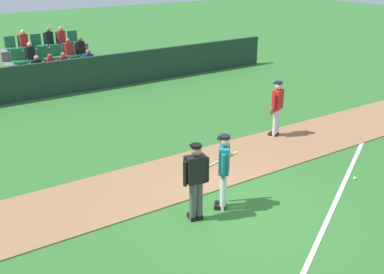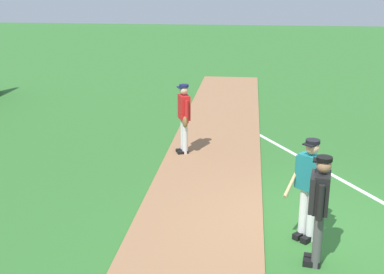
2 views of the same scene
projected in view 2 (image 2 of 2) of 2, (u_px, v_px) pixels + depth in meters
The scene contains 7 objects.
ground_plane at pixel (321, 235), 8.50m from camera, with size 80.00×80.00×0.00m, color #33702D.
infield_dirt_path at pixel (197, 227), 8.74m from camera, with size 28.00×2.34×0.03m, color #9E704C.
foul_line_chalk at pixel (326, 172), 11.28m from camera, with size 12.00×0.10×0.01m, color white.
batter_teal_jersey at pixel (309, 186), 8.10m from camera, with size 0.75×0.68×1.76m.
umpire_home_plate at pixel (319, 205), 7.34m from camera, with size 0.58×0.35×1.76m.
runner_red_jersey at pixel (184, 117), 12.16m from camera, with size 0.66×0.41×1.76m.
baseball at pixel (321, 162), 11.75m from camera, with size 0.07×0.07×0.07m, color white.
Camera 2 is at (-7.79, 1.30, 4.20)m, focal length 46.40 mm.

